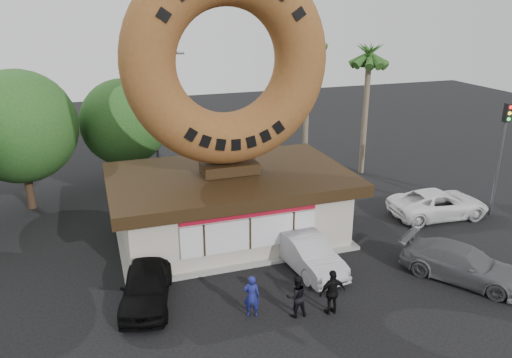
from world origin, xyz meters
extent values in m
plane|color=black|center=(0.00, 0.00, 0.00)|extent=(90.00, 90.00, 0.00)
cube|color=beige|center=(0.00, 6.00, 1.50)|extent=(10.00, 6.00, 3.00)
cube|color=#999993|center=(0.00, 6.00, 0.07)|extent=(10.60, 6.60, 0.15)
cube|color=#3F3F3F|center=(0.00, 6.00, 3.05)|extent=(10.00, 6.00, 0.10)
cube|color=black|center=(0.00, 6.00, 3.00)|extent=(11.20, 7.20, 0.55)
cube|color=silver|center=(0.00, 2.95, 1.55)|extent=(6.00, 0.12, 1.40)
cube|color=#AB0E25|center=(0.00, 2.93, 2.55)|extent=(6.00, 0.10, 0.45)
cube|color=black|center=(0.00, 6.00, 3.55)|extent=(2.60, 1.40, 0.50)
torus|color=brown|center=(0.00, 6.00, 8.42)|extent=(9.24, 2.35, 9.24)
cylinder|color=#473321|center=(-9.50, 13.00, 1.65)|extent=(0.44, 0.44, 3.30)
sphere|color=#1B4E1D|center=(-9.50, 13.00, 4.65)|extent=(6.00, 6.00, 6.00)
cylinder|color=#473321|center=(-4.00, 15.00, 1.43)|extent=(0.44, 0.44, 2.86)
sphere|color=#1B4E1D|center=(-4.00, 15.00, 4.03)|extent=(5.20, 5.20, 5.20)
cylinder|color=#726651|center=(7.50, 14.00, 4.50)|extent=(0.36, 0.36, 9.00)
cylinder|color=#726651|center=(11.00, 12.50, 4.00)|extent=(0.36, 0.36, 8.00)
cylinder|color=#59595E|center=(-2.00, 16.00, 4.00)|extent=(0.18, 0.18, 8.00)
cylinder|color=#59595E|center=(-1.10, 16.00, 7.90)|extent=(1.80, 0.12, 0.12)
cube|color=#59595E|center=(-0.20, 16.00, 7.85)|extent=(0.45, 0.20, 0.12)
cylinder|color=#59595E|center=(14.00, 4.00, 3.00)|extent=(0.18, 0.18, 6.00)
cube|color=black|center=(14.00, 4.00, 5.60)|extent=(0.30, 0.28, 0.95)
sphere|color=red|center=(14.00, 3.85, 5.90)|extent=(0.18, 0.18, 0.18)
sphere|color=yellow|center=(14.00, 3.85, 5.60)|extent=(0.18, 0.18, 0.18)
sphere|color=green|center=(14.00, 3.85, 5.30)|extent=(0.18, 0.18, 0.18)
imported|color=navy|center=(-1.08, -0.56, 0.83)|extent=(0.70, 0.57, 1.65)
imported|color=black|center=(0.46, -1.06, 0.82)|extent=(0.81, 0.64, 1.64)
imported|color=black|center=(1.76, -1.35, 0.89)|extent=(1.06, 0.49, 1.78)
imported|color=black|center=(-4.59, 1.58, 0.75)|extent=(2.69, 4.67, 1.49)
imported|color=#ACABB0|center=(2.26, 2.01, 0.74)|extent=(2.09, 4.63, 1.48)
imported|color=slate|center=(7.94, -0.90, 0.72)|extent=(4.47, 5.21, 1.44)
imported|color=white|center=(11.15, 4.74, 0.73)|extent=(5.45, 2.83, 1.47)
camera|label=1|loc=(-5.94, -15.33, 10.89)|focal=35.00mm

